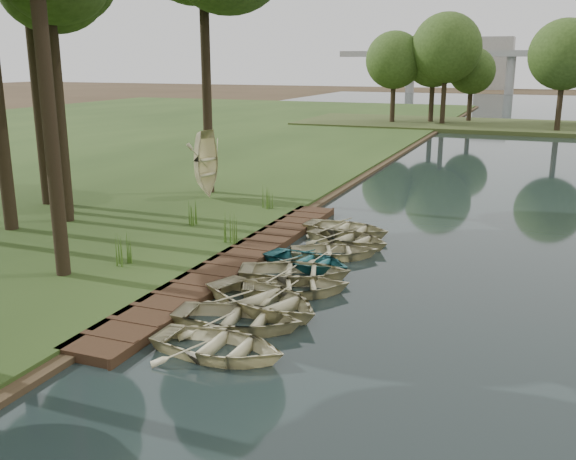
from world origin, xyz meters
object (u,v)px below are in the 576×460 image
at_px(boardwalk, 239,260).
at_px(stored_rowboat, 208,191).
at_px(rowboat_1, 238,315).
at_px(rowboat_2, 264,296).
at_px(rowboat_0, 219,342).

xyz_separation_m(boardwalk, stored_rowboat, (-5.54, 8.00, 0.48)).
distance_m(boardwalk, rowboat_1, 5.41).
relative_size(boardwalk, stored_rowboat, 4.97).
bearing_deg(rowboat_1, boardwalk, 19.60).
relative_size(boardwalk, rowboat_2, 4.20).
bearing_deg(boardwalk, rowboat_2, -54.73).
bearing_deg(rowboat_2, stored_rowboat, 58.20).
height_order(rowboat_2, stored_rowboat, stored_rowboat).
distance_m(rowboat_0, stored_rowboat, 16.63).
bearing_deg(boardwalk, rowboat_0, -67.69).
relative_size(rowboat_1, stored_rowboat, 1.05).
bearing_deg(rowboat_0, stored_rowboat, 30.80).
xyz_separation_m(boardwalk, rowboat_1, (2.37, -4.86, 0.25)).
distance_m(rowboat_1, rowboat_2, 1.38).
distance_m(rowboat_0, rowboat_1, 1.63).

